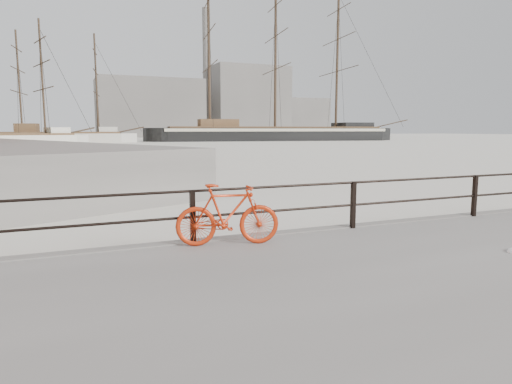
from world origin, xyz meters
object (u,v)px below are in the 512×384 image
object	(u,v)px
bicycle	(228,215)
schooner_mid	(62,143)
schooner_left	(3,146)
barque_black	(275,141)

from	to	relation	value
bicycle	schooner_mid	size ratio (longest dim) A/B	0.07
schooner_mid	schooner_left	size ratio (longest dim) A/B	1.08
barque_black	schooner_left	xyz separation A→B (m)	(-50.81, -12.67, 0.00)
schooner_mid	bicycle	bearing A→B (deg)	-79.43
schooner_mid	barque_black	bearing A→B (deg)	6.54
bicycle	schooner_mid	bearing A→B (deg)	105.06
barque_black	schooner_mid	xyz separation A→B (m)	(-42.75, 1.46, 0.00)
barque_black	schooner_mid	world-z (taller)	barque_black
barque_black	schooner_mid	size ratio (longest dim) A/B	2.18
barque_black	schooner_mid	distance (m)	42.78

